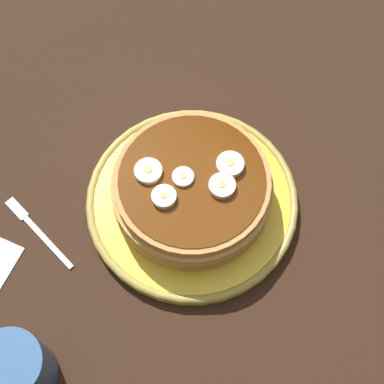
{
  "coord_description": "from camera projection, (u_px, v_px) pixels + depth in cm",
  "views": [
    {
      "loc": [
        23.47,
        19.6,
        68.16
      ],
      "look_at": [
        0.0,
        0.0,
        3.68
      ],
      "focal_mm": 53.25,
      "sensor_mm": 36.0,
      "label": 1
    }
  ],
  "objects": [
    {
      "name": "ground_plane",
      "position": [
        192.0,
        209.0,
        0.76
      ],
      "size": [
        140.0,
        140.0,
        3.0
      ],
      "primitive_type": "cube",
      "color": "black"
    },
    {
      "name": "plate",
      "position": [
        192.0,
        201.0,
        0.74
      ],
      "size": [
        27.42,
        27.42,
        1.89
      ],
      "color": "yellow",
      "rests_on": "ground_plane"
    },
    {
      "name": "pancake_stack",
      "position": [
        192.0,
        190.0,
        0.71
      ],
      "size": [
        20.24,
        20.68,
        5.95
      ],
      "color": "#BF7F41",
      "rests_on": "plate"
    },
    {
      "name": "banana_slice_0",
      "position": [
        183.0,
        177.0,
        0.68
      ],
      "size": [
        2.65,
        2.65,
        0.7
      ],
      "color": "#FEEBC5",
      "rests_on": "pancake_stack"
    },
    {
      "name": "banana_slice_1",
      "position": [
        222.0,
        186.0,
        0.67
      ],
      "size": [
        3.23,
        3.23,
        1.0
      ],
      "color": "#F9ECC5",
      "rests_on": "pancake_stack"
    },
    {
      "name": "banana_slice_2",
      "position": [
        148.0,
        171.0,
        0.68
      ],
      "size": [
        3.39,
        3.39,
        0.88
      ],
      "color": "beige",
      "rests_on": "pancake_stack"
    },
    {
      "name": "banana_slice_3",
      "position": [
        230.0,
        165.0,
        0.68
      ],
      "size": [
        3.38,
        3.38,
        1.06
      ],
      "color": "#FCE3C6",
      "rests_on": "pancake_stack"
    },
    {
      "name": "banana_slice_4",
      "position": [
        164.0,
        197.0,
        0.66
      ],
      "size": [
        2.96,
        2.96,
        1.02
      ],
      "color": "#EFEFBF",
      "rests_on": "pancake_stack"
    },
    {
      "name": "coffee_mug",
      "position": [
        14.0,
        371.0,
        0.62
      ],
      "size": [
        10.49,
        7.43,
        7.87
      ],
      "color": "#33598C",
      "rests_on": "ground_plane"
    },
    {
      "name": "fork",
      "position": [
        35.0,
        228.0,
        0.73
      ],
      "size": [
        2.26,
        13.03,
        0.5
      ],
      "color": "silver",
      "rests_on": "ground_plane"
    }
  ]
}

